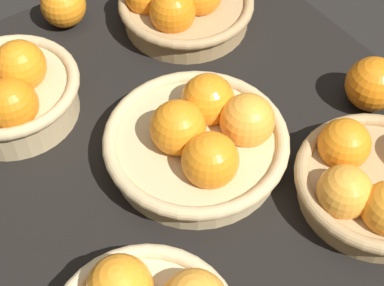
{
  "coord_description": "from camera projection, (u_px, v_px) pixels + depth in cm",
  "views": [
    {
      "loc": [
        -41.65,
        28.55,
        68.88
      ],
      "look_at": [
        -1.59,
        0.81,
        7.0
      ],
      "focal_mm": 54.68,
      "sensor_mm": 36.0,
      "label": 1
    }
  ],
  "objects": [
    {
      "name": "market_tray",
      "position": [
        190.0,
        157.0,
        0.84
      ],
      "size": [
        84.0,
        72.0,
        3.0
      ],
      "primitive_type": "cube",
      "color": "black",
      "rests_on": "ground"
    },
    {
      "name": "basket_near_right",
      "position": [
        182.0,
        3.0,
        0.97
      ],
      "size": [
        22.63,
        22.63,
        10.22
      ],
      "color": "tan",
      "rests_on": "market_tray"
    },
    {
      "name": "loose_orange_front_gap",
      "position": [
        373.0,
        84.0,
        0.85
      ],
      "size": [
        8.12,
        8.12,
        8.12
      ],
      "primitive_type": "sphere",
      "color": "orange",
      "rests_on": "market_tray"
    },
    {
      "name": "loose_orange_back_gap",
      "position": [
        63.0,
        5.0,
        0.97
      ],
      "size": [
        7.56,
        7.56,
        7.56
      ],
      "primitive_type": "sphere",
      "color": "orange",
      "rests_on": "market_tray"
    },
    {
      "name": "basket_center",
      "position": [
        199.0,
        140.0,
        0.79
      ],
      "size": [
        25.46,
        25.46,
        10.25
      ],
      "color": "tan",
      "rests_on": "market_tray"
    },
    {
      "name": "basket_far_right",
      "position": [
        8.0,
        90.0,
        0.84
      ],
      "size": [
        20.37,
        20.37,
        11.96
      ],
      "color": "tan",
      "rests_on": "market_tray"
    },
    {
      "name": "basket_near_left",
      "position": [
        376.0,
        181.0,
        0.75
      ],
      "size": [
        21.86,
        21.86,
        9.26
      ],
      "color": "tan",
      "rests_on": "market_tray"
    }
  ]
}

